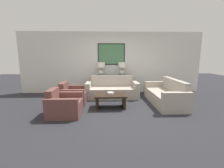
% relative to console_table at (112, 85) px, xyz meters
% --- Properties ---
extents(ground_plane, '(20.00, 20.00, 0.00)m').
position_rel_console_table_xyz_m(ground_plane, '(0.00, -2.07, -0.40)').
color(ground_plane, '#28282D').
extents(back_wall, '(7.97, 0.12, 2.65)m').
position_rel_console_table_xyz_m(back_wall, '(0.00, 0.28, 0.94)').
color(back_wall, silver).
rests_on(back_wall, ground_plane).
extents(console_table, '(1.35, 0.40, 0.79)m').
position_rel_console_table_xyz_m(console_table, '(0.00, 0.00, 0.00)').
color(console_table, black).
rests_on(console_table, ground_plane).
extents(table_lamp_left, '(0.35, 0.35, 0.57)m').
position_rel_console_table_xyz_m(table_lamp_left, '(-0.46, 0.00, 0.77)').
color(table_lamp_left, silver).
rests_on(table_lamp_left, console_table).
extents(table_lamp_right, '(0.35, 0.35, 0.57)m').
position_rel_console_table_xyz_m(table_lamp_right, '(0.46, 0.00, 0.77)').
color(table_lamp_right, silver).
rests_on(table_lamp_right, console_table).
extents(couch_by_back_wall, '(2.02, 0.86, 0.84)m').
position_rel_console_table_xyz_m(couch_by_back_wall, '(0.00, -0.64, -0.11)').
color(couch_by_back_wall, '#ADA393').
rests_on(couch_by_back_wall, ground_plane).
extents(couch_by_side, '(0.86, 2.02, 0.84)m').
position_rel_console_table_xyz_m(couch_by_side, '(1.79, -1.53, -0.11)').
color(couch_by_side, '#ADA393').
rests_on(couch_by_side, ground_plane).
extents(coffee_table, '(0.97, 0.64, 0.42)m').
position_rel_console_table_xyz_m(coffee_table, '(-0.10, -1.87, -0.10)').
color(coffee_table, black).
rests_on(coffee_table, ground_plane).
extents(decorative_bowl, '(0.22, 0.22, 0.06)m').
position_rel_console_table_xyz_m(decorative_bowl, '(-0.10, -1.83, 0.06)').
color(decorative_bowl, beige).
rests_on(decorative_bowl, coffee_table).
extents(armchair_near_back_wall, '(0.85, 0.91, 0.72)m').
position_rel_console_table_xyz_m(armchair_near_back_wall, '(-1.39, -1.33, -0.14)').
color(armchair_near_back_wall, brown).
rests_on(armchair_near_back_wall, ground_plane).
extents(armchair_near_camera, '(0.85, 0.91, 0.72)m').
position_rel_console_table_xyz_m(armchair_near_camera, '(-1.39, -2.40, -0.14)').
color(armchair_near_camera, brown).
rests_on(armchair_near_camera, ground_plane).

